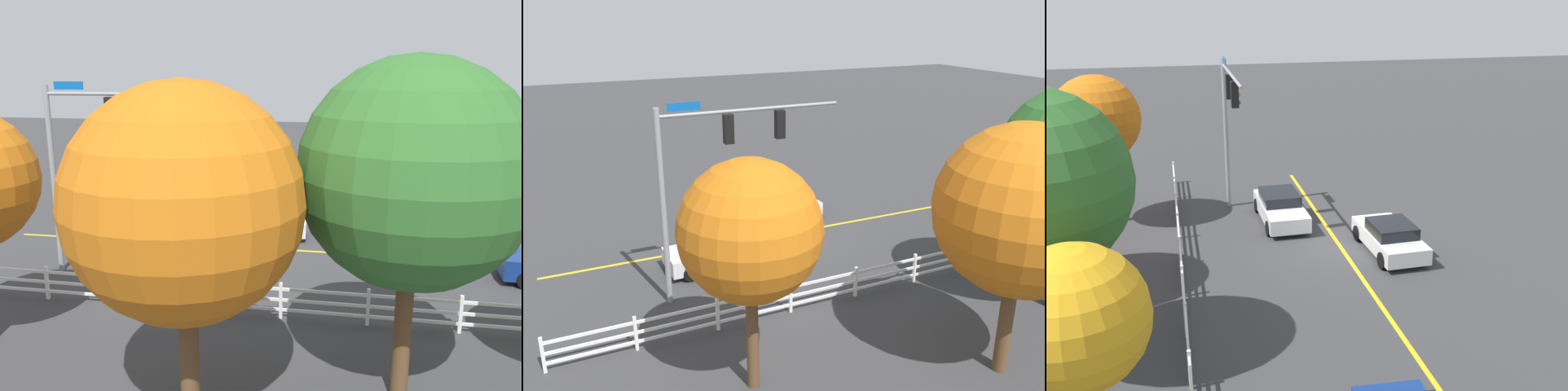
% 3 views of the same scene
% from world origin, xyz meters
% --- Properties ---
extents(ground_plane, '(120.00, 120.00, 0.00)m').
position_xyz_m(ground_plane, '(0.00, 0.00, 0.00)').
color(ground_plane, '#38383A').
extents(lane_center_stripe, '(28.00, 0.16, 0.01)m').
position_xyz_m(lane_center_stripe, '(-4.00, 0.00, 0.00)').
color(lane_center_stripe, gold).
rests_on(lane_center_stripe, ground_plane).
extents(signal_assembly, '(6.65, 0.38, 7.04)m').
position_xyz_m(signal_assembly, '(4.04, 3.84, 4.92)').
color(signal_assembly, gray).
rests_on(signal_assembly, ground_plane).
extents(car_0, '(4.13, 1.96, 1.28)m').
position_xyz_m(car_0, '(-1.03, -1.74, 0.63)').
color(car_0, silver).
rests_on(car_0, ground_plane).
extents(car_1, '(4.74, 2.00, 1.50)m').
position_xyz_m(car_1, '(-12.64, 1.87, 0.71)').
color(car_1, navy).
rests_on(car_1, ground_plane).
extents(car_2, '(4.39, 1.90, 1.32)m').
position_xyz_m(car_2, '(3.22, 1.82, 0.65)').
color(car_2, silver).
rests_on(car_2, ground_plane).
extents(white_rail_fence, '(26.10, 0.10, 1.15)m').
position_xyz_m(white_rail_fence, '(-3.00, 6.30, 0.60)').
color(white_rail_fence, white).
rests_on(white_rail_fence, ground_plane).
extents(tree_2, '(4.64, 4.64, 7.24)m').
position_xyz_m(tree_2, '(-1.89, 11.69, 4.90)').
color(tree_2, brown).
rests_on(tree_2, ground_plane).
extents(tree_3, '(3.72, 3.72, 6.49)m').
position_xyz_m(tree_3, '(4.80, 9.34, 4.61)').
color(tree_3, brown).
rests_on(tree_3, ground_plane).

